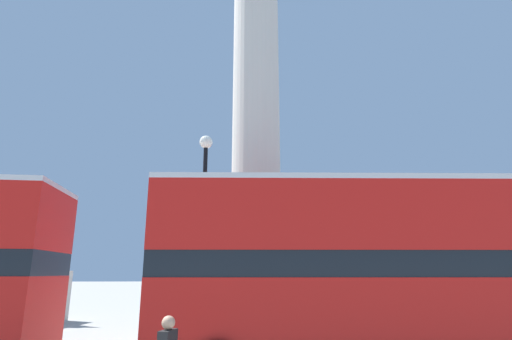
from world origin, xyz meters
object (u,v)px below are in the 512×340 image
bus_b (379,266)px  equestrian_statue (22,288)px  monument_column (256,124)px  street_lamp (203,222)px

bus_b → equestrian_statue: bearing=143.3°
monument_column → bus_b: monument_column is taller
bus_b → street_lamp: size_ratio=1.57×
monument_column → bus_b: 9.06m
bus_b → street_lamp: 5.66m
equestrian_statue → street_lamp: bearing=-28.3°
bus_b → equestrian_statue: 17.29m
monument_column → bus_b: (2.48, -6.36, -5.95)m
monument_column → equestrian_statue: size_ratio=3.74×
monument_column → street_lamp: 5.77m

